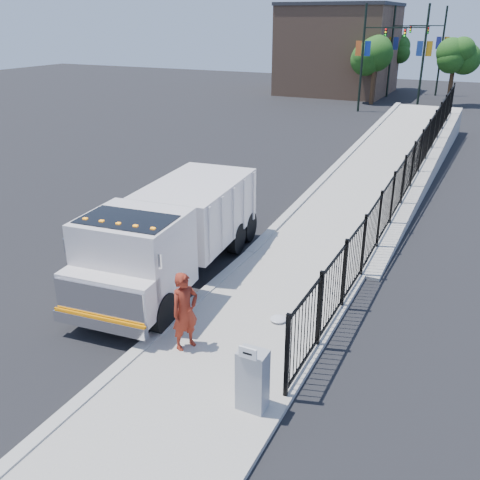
% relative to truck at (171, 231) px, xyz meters
% --- Properties ---
extents(ground, '(120.00, 120.00, 0.00)m').
position_rel_truck_xyz_m(ground, '(1.36, -1.62, -1.48)').
color(ground, black).
rests_on(ground, ground).
extents(sidewalk, '(3.55, 12.00, 0.12)m').
position_rel_truck_xyz_m(sidewalk, '(3.28, -3.62, -1.42)').
color(sidewalk, '#9E998E').
rests_on(sidewalk, ground).
extents(curb, '(0.30, 12.00, 0.16)m').
position_rel_truck_xyz_m(curb, '(1.36, -3.62, -1.40)').
color(curb, '#ADAAA3').
rests_on(curb, ground).
extents(ramp, '(3.95, 24.06, 3.19)m').
position_rel_truck_xyz_m(ramp, '(3.48, 14.38, -1.48)').
color(ramp, '#9E998E').
rests_on(ramp, ground).
extents(iron_fence, '(0.10, 28.00, 1.80)m').
position_rel_truck_xyz_m(iron_fence, '(4.91, 10.38, -0.58)').
color(iron_fence, black).
rests_on(iron_fence, ground).
extents(truck, '(3.16, 7.88, 2.63)m').
position_rel_truck_xyz_m(truck, '(0.00, 0.00, 0.00)').
color(truck, black).
rests_on(truck, ground).
extents(worker, '(0.68, 0.79, 1.83)m').
position_rel_truck_xyz_m(worker, '(2.26, -3.01, -0.45)').
color(worker, maroon).
rests_on(worker, sidewalk).
extents(utility_cabinet, '(0.55, 0.40, 1.25)m').
position_rel_truck_xyz_m(utility_cabinet, '(4.46, -4.21, -0.74)').
color(utility_cabinet, gray).
rests_on(utility_cabinet, sidewalk).
extents(arrow_sign, '(0.35, 0.04, 0.22)m').
position_rel_truck_xyz_m(arrow_sign, '(4.46, -4.43, -0.00)').
color(arrow_sign, white).
rests_on(arrow_sign, utility_cabinet).
extents(debris, '(0.42, 0.42, 0.11)m').
position_rel_truck_xyz_m(debris, '(3.72, -1.07, -1.31)').
color(debris, silver).
rests_on(debris, sidewalk).
extents(light_pole_0, '(3.77, 0.22, 8.00)m').
position_rel_truck_xyz_m(light_pole_0, '(-2.41, 31.83, 2.88)').
color(light_pole_0, black).
rests_on(light_pole_0, ground).
extents(light_pole_1, '(3.77, 0.22, 8.00)m').
position_rel_truck_xyz_m(light_pole_1, '(1.29, 33.59, 2.88)').
color(light_pole_1, black).
rests_on(light_pole_1, ground).
extents(light_pole_2, '(3.77, 0.22, 8.00)m').
position_rel_truck_xyz_m(light_pole_2, '(-2.10, 41.42, 2.88)').
color(light_pole_2, black).
rests_on(light_pole_2, ground).
extents(light_pole_3, '(3.78, 0.22, 8.00)m').
position_rel_truck_xyz_m(light_pole_3, '(1.36, 44.40, 2.88)').
color(light_pole_3, black).
rests_on(light_pole_3, ground).
extents(tree_0, '(3.00, 3.00, 5.50)m').
position_rel_truck_xyz_m(tree_0, '(-2.66, 36.16, 2.48)').
color(tree_0, '#382314').
rests_on(tree_0, ground).
extents(tree_1, '(2.39, 2.39, 5.19)m').
position_rel_truck_xyz_m(tree_1, '(3.46, 38.32, 2.45)').
color(tree_1, '#382314').
rests_on(tree_1, ground).
extents(tree_2, '(2.42, 2.42, 5.21)m').
position_rel_truck_xyz_m(tree_2, '(-2.96, 47.71, 2.45)').
color(tree_2, '#382314').
rests_on(tree_2, ground).
extents(building, '(10.00, 10.00, 8.00)m').
position_rel_truck_xyz_m(building, '(-7.64, 42.38, 2.52)').
color(building, '#8C664C').
rests_on(building, ground).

